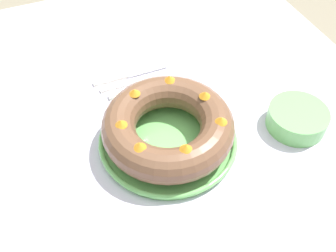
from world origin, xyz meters
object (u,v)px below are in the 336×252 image
at_px(bundt_cake, 168,126).
at_px(side_bowl, 297,118).
at_px(fork, 139,81).
at_px(serving_knife, 125,76).
at_px(cake_knife, 135,90).
at_px(serving_dish, 168,140).

bearing_deg(bundt_cake, side_bowl, 77.74).
xyz_separation_m(fork, serving_knife, (-0.03, -0.03, 0.00)).
distance_m(fork, side_bowl, 0.42).
distance_m(serving_knife, cake_knife, 0.06).
height_order(serving_dish, fork, serving_dish).
xyz_separation_m(serving_dish, serving_knife, (-0.26, -0.02, -0.01)).
relative_size(serving_dish, fork, 1.71).
distance_m(serving_dish, cake_knife, 0.19).
relative_size(serving_dish, serving_knife, 1.55).
xyz_separation_m(fork, cake_knife, (0.03, -0.02, -0.00)).
xyz_separation_m(fork, side_bowl, (0.29, 0.30, 0.02)).
relative_size(bundt_cake, cake_knife, 1.77).
xyz_separation_m(serving_dish, fork, (-0.23, 0.01, -0.01)).
bearing_deg(serving_dish, serving_knife, -175.67).
bearing_deg(cake_knife, fork, 148.89).
bearing_deg(side_bowl, cake_knife, -129.17).
distance_m(fork, serving_knife, 0.04).
xyz_separation_m(cake_knife, side_bowl, (0.26, 0.32, 0.02)).
distance_m(serving_knife, side_bowl, 0.46).
height_order(serving_knife, side_bowl, side_bowl).
relative_size(serving_knife, cake_knife, 1.23).
bearing_deg(serving_dish, bundt_cake, 74.95).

